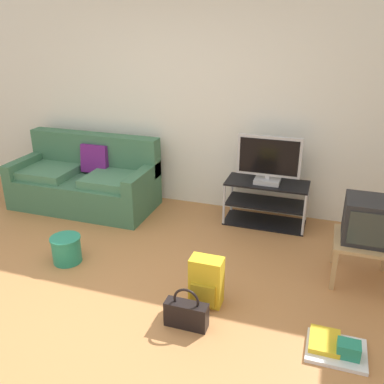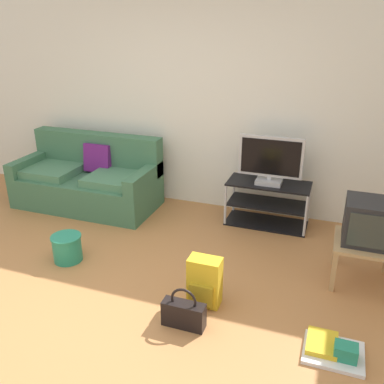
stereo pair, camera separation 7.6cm
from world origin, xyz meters
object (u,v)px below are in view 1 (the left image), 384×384
at_px(crt_tv, 368,220).
at_px(backpack, 206,282).
at_px(handbag, 186,313).
at_px(floor_tray, 336,348).
at_px(cleaning_bucket, 66,249).
at_px(couch, 86,181).
at_px(side_table, 364,246).
at_px(tv_stand, 266,203).
at_px(flat_tv, 269,160).

relative_size(crt_tv, backpack, 0.96).
bearing_deg(handbag, floor_tray, 3.83).
bearing_deg(cleaning_bucket, floor_tray, -9.88).
xyz_separation_m(couch, side_table, (3.30, -0.70, 0.03)).
bearing_deg(floor_tray, backpack, 166.47).
bearing_deg(tv_stand, handbag, -98.16).
bearing_deg(cleaning_bucket, flat_tv, 40.21).
relative_size(handbag, cleaning_bucket, 1.16).
bearing_deg(cleaning_bucket, side_table, 12.08).
bearing_deg(handbag, flat_tv, 81.75).
bearing_deg(couch, backpack, -35.76).
relative_size(couch, flat_tv, 2.51).
distance_m(flat_tv, backpack, 1.76).
height_order(couch, floor_tray, couch).
bearing_deg(handbag, tv_stand, 81.84).
xyz_separation_m(flat_tv, side_table, (1.02, -0.87, -0.44)).
height_order(side_table, backpack, backpack).
bearing_deg(crt_tv, cleaning_bucket, -167.60).
xyz_separation_m(tv_stand, floor_tray, (0.84, -1.93, -0.22)).
bearing_deg(handbag, couch, 137.74).
xyz_separation_m(crt_tv, handbag, (-1.31, -1.13, -0.49)).
xyz_separation_m(side_table, crt_tv, (-0.00, 0.02, 0.26)).
xyz_separation_m(crt_tv, floor_tray, (-0.19, -1.05, -0.57)).
bearing_deg(backpack, side_table, 37.57).
relative_size(couch, crt_tv, 4.35).
distance_m(couch, side_table, 3.37).
bearing_deg(cleaning_bucket, tv_stand, 40.64).
bearing_deg(backpack, cleaning_bucket, 178.28).
relative_size(cleaning_bucket, floor_tray, 0.70).
relative_size(crt_tv, handbag, 1.19).
bearing_deg(couch, crt_tv, -11.69).
bearing_deg(crt_tv, couch, 168.31).
relative_size(side_table, handbag, 1.51).
bearing_deg(handbag, cleaning_bucket, 160.09).
relative_size(flat_tv, cleaning_bucket, 2.38).
bearing_deg(couch, flat_tv, 4.33).
distance_m(side_table, crt_tv, 0.26).
relative_size(tv_stand, crt_tv, 2.28).
xyz_separation_m(tv_stand, handbag, (-0.29, -2.01, -0.14)).
bearing_deg(side_table, couch, 168.04).
bearing_deg(crt_tv, flat_tv, 140.06).
height_order(flat_tv, crt_tv, flat_tv).
height_order(couch, crt_tv, couch).
xyz_separation_m(tv_stand, crt_tv, (1.02, -0.88, 0.35)).
bearing_deg(side_table, handbag, -139.70).
xyz_separation_m(flat_tv, crt_tv, (1.02, -0.86, -0.18)).
height_order(couch, side_table, couch).
height_order(flat_tv, side_table, flat_tv).
bearing_deg(backpack, couch, 149.78).
relative_size(flat_tv, floor_tray, 1.67).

